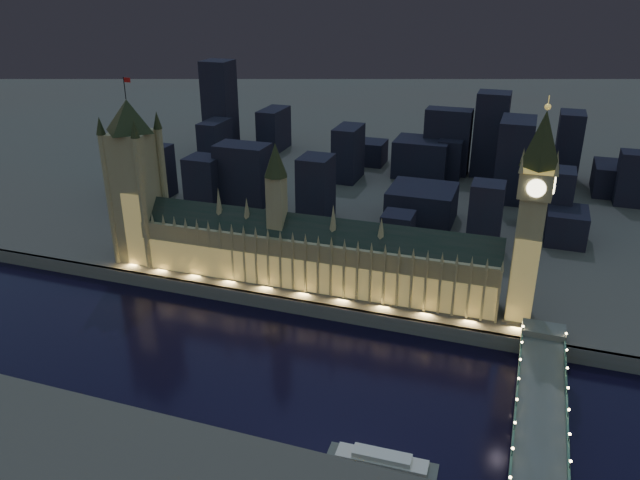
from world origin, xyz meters
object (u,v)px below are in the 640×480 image
(elizabeth_tower, at_px, (534,201))
(westminster_bridge, at_px, (540,402))
(river_boat, at_px, (382,459))
(palace_of_westminster, at_px, (310,253))
(victoria_tower, at_px, (135,173))

(elizabeth_tower, relative_size, westminster_bridge, 0.97)
(river_boat, bearing_deg, palace_of_westminster, 121.32)
(palace_of_westminster, height_order, elizabeth_tower, elizabeth_tower)
(westminster_bridge, bearing_deg, palace_of_westminster, 152.13)
(victoria_tower, xyz_separation_m, westminster_bridge, (230.28, -65.35, -54.82))
(victoria_tower, distance_m, river_boat, 217.57)
(victoria_tower, distance_m, westminster_bridge, 245.57)
(river_boat, bearing_deg, victoria_tower, 147.19)
(river_boat, bearing_deg, westminster_bridge, 41.51)
(river_boat, bearing_deg, elizabeth_tower, 69.66)
(victoria_tower, bearing_deg, elizabeth_tower, 0.00)
(westminster_bridge, bearing_deg, victoria_tower, 164.16)
(elizabeth_tower, bearing_deg, palace_of_westminster, -179.90)
(elizabeth_tower, xyz_separation_m, westminster_bridge, (12.28, -65.36, -63.45))
(elizabeth_tower, height_order, westminster_bridge, elizabeth_tower)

